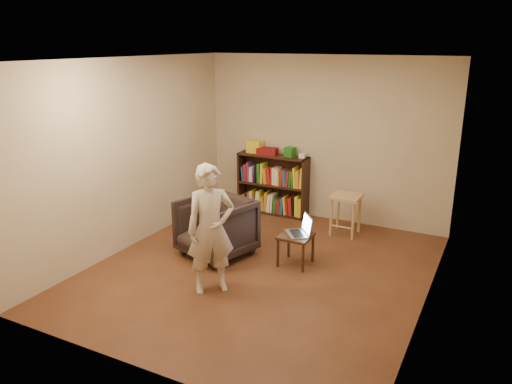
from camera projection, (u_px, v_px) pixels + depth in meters
The scene contains 15 objects.
floor at pixel (260, 270), 6.34m from camera, with size 4.50×4.50×0.00m, color #4C2A18.
ceiling at pixel (261, 59), 5.58m from camera, with size 4.50×4.50×0.00m, color silver.
wall_back at pixel (324, 139), 7.88m from camera, with size 4.00×4.00×0.00m, color beige.
wall_left at pixel (130, 155), 6.84m from camera, with size 4.50×4.50×0.00m, color beige.
wall_right at pixel (435, 194), 5.09m from camera, with size 4.50×4.50×0.00m, color beige.
bookshelf at pixel (273, 187), 8.35m from camera, with size 1.20×0.30×1.00m.
box_yellow at pixel (255, 147), 8.32m from camera, with size 0.24×0.18×0.20m, color yellow.
red_cloth at pixel (267, 151), 8.19m from camera, with size 0.32×0.23×0.11m, color maroon.
box_green at pixel (290, 152), 8.03m from camera, with size 0.15×0.15×0.15m, color #236B1C.
box_white at pixel (302, 156), 7.96m from camera, with size 0.09×0.09×0.07m, color white.
stool at pixel (346, 203), 7.39m from camera, with size 0.42×0.42×0.61m.
armchair at pixel (216, 228), 6.69m from camera, with size 0.84×0.87×0.79m, color black.
side_table at pixel (296, 240), 6.42m from camera, with size 0.40×0.40×0.41m.
laptop at pixel (301, 230), 6.41m from camera, with size 0.43×0.44×0.26m.
person at pixel (211, 229), 5.64m from camera, with size 0.55×0.36×1.51m, color beige.
Camera 1 is at (2.59, -5.16, 2.81)m, focal length 35.00 mm.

